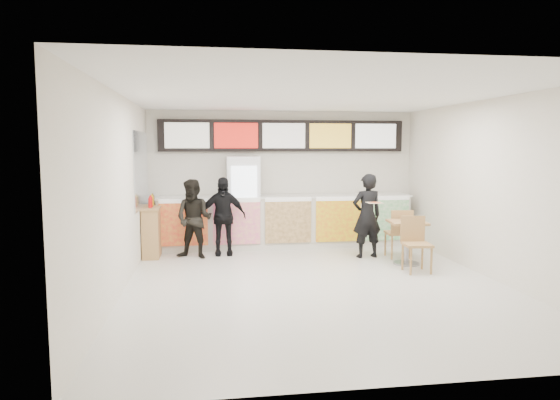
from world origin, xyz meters
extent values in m
plane|color=beige|center=(0.00, 0.00, 0.00)|extent=(7.00, 7.00, 0.00)
plane|color=white|center=(0.00, 0.00, 3.00)|extent=(7.00, 7.00, 0.00)
plane|color=silver|center=(0.00, 3.50, 1.50)|extent=(6.00, 0.00, 6.00)
plane|color=silver|center=(-3.00, 0.00, 1.50)|extent=(0.00, 7.00, 7.00)
plane|color=silver|center=(3.00, 0.00, 1.50)|extent=(0.00, 7.00, 7.00)
cube|color=silver|center=(0.00, 3.10, 0.55)|extent=(5.50, 0.70, 1.10)
cube|color=silver|center=(0.00, 3.10, 1.12)|extent=(5.56, 0.76, 0.04)
cube|color=red|center=(-2.20, 2.72, 0.61)|extent=(0.99, 0.02, 0.90)
cube|color=#D32F92|center=(-1.10, 2.72, 0.61)|extent=(0.99, 0.02, 0.90)
cube|color=brown|center=(0.00, 2.72, 0.61)|extent=(0.99, 0.02, 0.90)
cube|color=yellow|center=(1.10, 2.72, 0.61)|extent=(0.99, 0.02, 0.90)
cube|color=#249041|center=(2.20, 2.72, 0.61)|extent=(0.99, 0.02, 0.90)
cube|color=black|center=(0.00, 3.42, 2.45)|extent=(5.50, 0.12, 0.70)
cube|color=beige|center=(-2.12, 3.35, 2.45)|extent=(0.95, 0.02, 0.55)
cube|color=red|center=(-1.06, 3.35, 2.45)|extent=(0.95, 0.02, 0.55)
cube|color=silver|center=(0.00, 3.35, 2.45)|extent=(0.95, 0.02, 0.55)
cube|color=yellow|center=(1.06, 3.35, 2.45)|extent=(0.95, 0.02, 0.55)
cube|color=white|center=(2.12, 3.35, 2.45)|extent=(0.95, 0.02, 0.55)
cube|color=white|center=(-0.93, 3.12, 1.00)|extent=(0.70, 0.65, 2.00)
cube|color=white|center=(-0.93, 2.78, 1.05)|extent=(0.54, 0.02, 1.50)
cylinder|color=#1B9921|center=(-1.14, 2.82, 0.45)|extent=(0.07, 0.07, 0.22)
cylinder|color=orange|center=(-1.00, 2.82, 0.45)|extent=(0.07, 0.07, 0.22)
cylinder|color=#B51239|center=(-0.86, 2.82, 0.45)|extent=(0.07, 0.07, 0.22)
cylinder|color=blue|center=(-0.72, 2.82, 0.45)|extent=(0.07, 0.07, 0.22)
cylinder|color=orange|center=(-1.14, 2.82, 0.83)|extent=(0.07, 0.07, 0.22)
cylinder|color=#B51239|center=(-1.00, 2.82, 0.83)|extent=(0.07, 0.07, 0.22)
cylinder|color=blue|center=(-0.86, 2.82, 0.83)|extent=(0.07, 0.07, 0.22)
cylinder|color=#1B9921|center=(-0.72, 2.82, 0.83)|extent=(0.07, 0.07, 0.22)
cylinder|color=#B51239|center=(-1.14, 2.82, 1.21)|extent=(0.07, 0.07, 0.22)
cylinder|color=blue|center=(-1.00, 2.82, 1.21)|extent=(0.07, 0.07, 0.22)
cylinder|color=#1B9921|center=(-0.86, 2.82, 1.21)|extent=(0.07, 0.07, 0.22)
cylinder|color=orange|center=(-0.72, 2.82, 1.21)|extent=(0.07, 0.07, 0.22)
cylinder|color=blue|center=(-1.14, 2.82, 1.59)|extent=(0.07, 0.07, 0.22)
cylinder|color=#1B9921|center=(-1.00, 2.82, 1.59)|extent=(0.07, 0.07, 0.22)
cylinder|color=orange|center=(-0.86, 2.82, 1.59)|extent=(0.07, 0.07, 0.22)
cylinder|color=#B51239|center=(-0.72, 2.82, 1.59)|extent=(0.07, 0.07, 0.22)
cube|color=#B2B7BF|center=(-2.99, 2.45, 1.75)|extent=(0.01, 2.00, 1.50)
imported|color=black|center=(1.43, 1.78, 0.84)|extent=(0.66, 0.48, 1.68)
imported|color=black|center=(-1.97, 2.20, 0.78)|extent=(0.93, 0.83, 1.57)
imported|color=black|center=(-1.40, 2.43, 0.80)|extent=(0.94, 0.40, 1.60)
cube|color=beige|center=(1.43, 1.33, 1.15)|extent=(0.28, 0.28, 0.01)
cone|color=#CC7233|center=(1.43, 1.33, 1.16)|extent=(0.36, 0.36, 0.02)
cube|color=#A6854C|center=(1.99, 1.10, 0.80)|extent=(0.72, 0.72, 0.04)
cylinder|color=gray|center=(1.99, 1.10, 0.39)|extent=(0.09, 0.09, 0.79)
cylinder|color=gray|center=(1.99, 1.10, 0.02)|extent=(0.48, 0.48, 0.03)
cube|color=#A6854C|center=(1.93, 0.50, 0.49)|extent=(0.50, 0.50, 0.04)
cube|color=#A6854C|center=(1.93, 0.71, 0.74)|extent=(0.44, 0.07, 0.46)
cube|color=#A6854C|center=(2.05, 1.70, 0.49)|extent=(0.50, 0.50, 0.04)
cube|color=#A6854C|center=(2.05, 1.49, 0.74)|extent=(0.44, 0.07, 0.46)
cube|color=#A6854C|center=(-2.82, 2.53, 0.48)|extent=(0.32, 0.86, 0.97)
cube|color=#A6854C|center=(-2.82, 2.53, 0.99)|extent=(0.37, 0.90, 0.04)
cylinder|color=red|center=(-2.82, 2.29, 1.11)|extent=(0.06, 0.06, 0.19)
cylinder|color=red|center=(-2.82, 2.48, 1.11)|extent=(0.06, 0.06, 0.19)
cylinder|color=yellow|center=(-2.82, 2.66, 1.11)|extent=(0.06, 0.06, 0.19)
cylinder|color=brown|center=(-2.82, 2.83, 1.11)|extent=(0.06, 0.06, 0.19)
camera|label=1|loc=(-1.69, -7.68, 2.19)|focal=32.00mm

